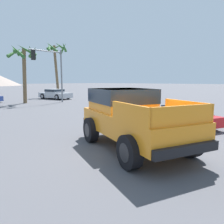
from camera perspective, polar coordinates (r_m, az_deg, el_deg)
ground_plane at (r=7.60m, az=4.36°, el=-9.03°), size 320.00×320.00×0.00m
orange_pickup_truck at (r=7.46m, az=4.78°, el=-0.60°), size 3.75×5.20×1.96m
red_convertible_car at (r=11.55m, az=16.98°, el=-1.30°), size 3.18×4.39×1.02m
parked_car_silver at (r=28.21m, az=-14.64°, el=4.60°), size 2.30×4.45×1.23m
traffic_light_main at (r=23.07m, az=-16.02°, el=11.61°), size 3.64×0.38×5.37m
palm_tree_tall at (r=32.66m, az=-14.32°, el=14.06°), size 3.13×3.08×7.62m
palm_tree_leaning at (r=23.75m, az=-22.03°, el=12.73°), size 2.69×2.80×5.74m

